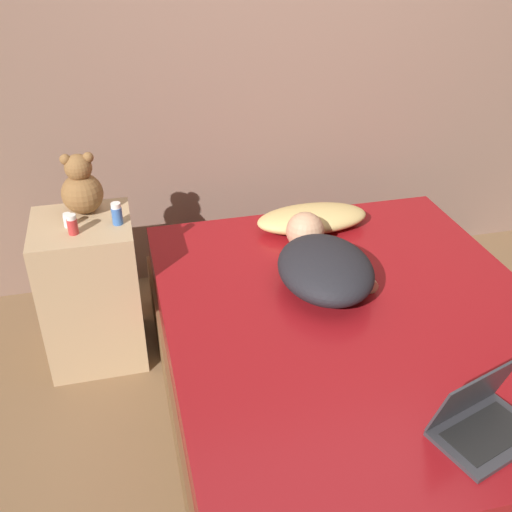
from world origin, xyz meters
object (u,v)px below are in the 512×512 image
person_lying (323,263)px  teddy_bear (81,187)px  bottle_red (72,225)px  pillow (312,218)px  bottle_blue (117,214)px  bottle_white (68,220)px  laptop (482,419)px

person_lying → teddy_bear: 1.10m
bottle_red → pillow: bearing=11.0°
person_lying → bottle_blue: bottle_blue is taller
bottle_white → bottle_red: size_ratio=0.71×
bottle_red → teddy_bear: bearing=76.4°
teddy_bear → bottle_red: 0.21m
pillow → laptop: (0.09, -1.39, -0.00)m
person_lying → bottle_blue: size_ratio=7.11×
pillow → bottle_white: bottle_white is taller
pillow → person_lying: size_ratio=0.81×
person_lying → teddy_bear: bearing=158.5°
teddy_bear → bottle_blue: size_ratio=2.83×
bottle_blue → bottle_red: bottle_blue is taller
person_lying → laptop: bearing=-75.0°
pillow → bottle_blue: 0.98m
laptop → teddy_bear: size_ratio=1.35×
laptop → bottle_red: 1.70m
laptop → bottle_red: bearing=118.0°
person_lying → teddy_bear: size_ratio=2.51×
pillow → bottle_blue: size_ratio=5.77×
laptop → bottle_blue: bottle_blue is taller
bottle_blue → bottle_white: (-0.20, 0.03, -0.02)m
pillow → bottle_red: bottle_red is taller
teddy_bear → bottle_blue: (0.14, -0.15, -0.07)m
bottle_white → person_lying: bearing=-17.1°
bottle_blue → laptop: bearing=-49.9°
person_lying → bottle_red: bottle_red is taller
teddy_bear → bottle_white: size_ratio=4.50×
pillow → bottle_blue: bearing=-169.5°
pillow → person_lying: (-0.11, -0.47, 0.03)m
bottle_red → bottle_blue: bearing=13.9°
laptop → bottle_blue: size_ratio=3.81×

